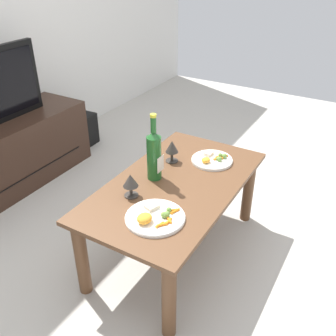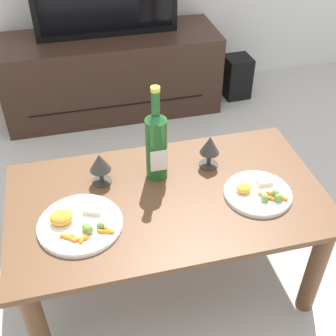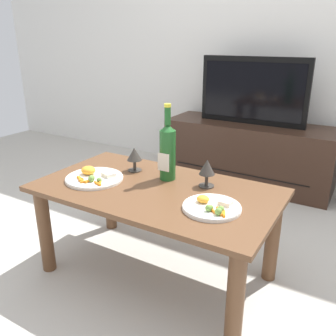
{
  "view_description": "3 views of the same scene",
  "coord_description": "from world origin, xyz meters",
  "views": [
    {
      "loc": [
        -1.56,
        -0.87,
        1.65
      ],
      "look_at": [
        -0.03,
        0.03,
        0.6
      ],
      "focal_mm": 40.71,
      "sensor_mm": 36.0,
      "label": 1
    },
    {
      "loc": [
        -0.29,
        -1.17,
        1.62
      ],
      "look_at": [
        0.01,
        0.05,
        0.59
      ],
      "focal_mm": 47.07,
      "sensor_mm": 36.0,
      "label": 2
    },
    {
      "loc": [
        0.86,
        -1.34,
        1.18
      ],
      "look_at": [
        0.03,
        0.07,
        0.58
      ],
      "focal_mm": 37.81,
      "sensor_mm": 36.0,
      "label": 3
    }
  ],
  "objects": [
    {
      "name": "wine_bottle",
      "position": [
        -0.01,
        0.13,
        0.65
      ],
      "size": [
        0.08,
        0.08,
        0.39
      ],
      "color": "#1E5923",
      "rests_on": "dining_table"
    },
    {
      "name": "floor_speaker",
      "position": [
        0.86,
        1.46,
        0.15
      ],
      "size": [
        0.18,
        0.18,
        0.29
      ],
      "primitive_type": "cube",
      "rotation": [
        0.0,
        0.0,
        0.05
      ],
      "color": "black",
      "rests_on": "ground_plane"
    },
    {
      "name": "dinner_plate_right",
      "position": [
        0.33,
        -0.07,
        0.51
      ],
      "size": [
        0.25,
        0.25,
        0.04
      ],
      "color": "white",
      "rests_on": "dining_table"
    },
    {
      "name": "dinner_plate_left",
      "position": [
        -0.33,
        -0.07,
        0.51
      ],
      "size": [
        0.3,
        0.3,
        0.06
      ],
      "color": "white",
      "rests_on": "dining_table"
    },
    {
      "name": "dining_table",
      "position": [
        0.0,
        0.0,
        0.4
      ],
      "size": [
        1.18,
        0.66,
        0.5
      ],
      "color": "brown",
      "rests_on": "ground_plane"
    },
    {
      "name": "ground_plane",
      "position": [
        0.0,
        0.0,
        0.0
      ],
      "size": [
        6.4,
        6.4,
        0.0
      ],
      "primitive_type": "plane",
      "color": "#B7B2A8"
    },
    {
      "name": "goblet_left",
      "position": [
        -0.23,
        0.14,
        0.59
      ],
      "size": [
        0.08,
        0.08,
        0.13
      ],
      "color": "#38332D",
      "rests_on": "dining_table"
    },
    {
      "name": "goblet_right",
      "position": [
        0.21,
        0.14,
        0.59
      ],
      "size": [
        0.08,
        0.08,
        0.14
      ],
      "color": "#38332D",
      "rests_on": "dining_table"
    },
    {
      "name": "tv_stand",
      "position": [
        -0.01,
        1.49,
        0.26
      ],
      "size": [
        1.39,
        0.47,
        0.52
      ],
      "color": "#382319",
      "rests_on": "ground_plane"
    }
  ]
}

